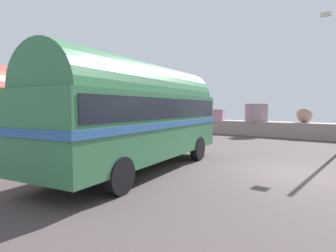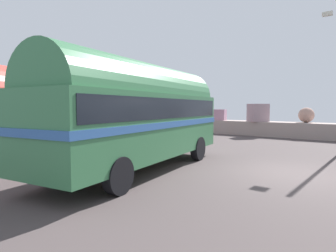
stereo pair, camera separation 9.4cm
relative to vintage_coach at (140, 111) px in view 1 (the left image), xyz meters
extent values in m
cube|color=#473D3D|center=(4.25, 2.63, -2.04)|extent=(32.00, 26.00, 0.02)
cube|color=gray|center=(-8.15, 14.16, -0.46)|extent=(1.20, 1.23, 0.98)
cube|color=#AE7F97|center=(-4.44, 14.27, -0.50)|extent=(1.02, 0.90, 0.90)
cube|color=gray|center=(-1.16, 14.08, -0.28)|extent=(1.65, 1.69, 1.34)
sphere|color=tan|center=(2.06, 14.86, -0.42)|extent=(1.06, 1.06, 1.06)
cylinder|color=black|center=(-1.54, 2.37, -1.55)|extent=(0.44, 0.99, 0.96)
cylinder|color=black|center=(0.64, 2.75, -1.55)|extent=(0.44, 0.99, 0.96)
cylinder|color=black|center=(-0.63, -2.76, -1.55)|extent=(0.44, 0.99, 0.96)
cylinder|color=black|center=(1.54, -2.38, -1.55)|extent=(0.44, 0.99, 0.96)
cube|color=#357046|center=(0.00, 0.00, -0.48)|extent=(3.82, 8.69, 2.10)
cylinder|color=#357046|center=(0.00, 0.00, 0.57)|extent=(3.57, 8.32, 2.20)
cube|color=#2F5A9A|center=(0.00, 0.00, -0.42)|extent=(3.89, 8.78, 0.20)
cube|color=black|center=(0.00, 0.00, 0.10)|extent=(3.80, 8.36, 0.64)
cube|color=silver|center=(-0.74, 4.20, -1.35)|extent=(2.27, 0.55, 0.28)
cylinder|color=black|center=(-7.31, 2.14, -1.55)|extent=(0.57, 1.00, 0.96)
cylinder|color=black|center=(-5.22, 2.85, -1.55)|extent=(0.57, 1.00, 0.96)
cylinder|color=black|center=(-3.54, -2.08, -1.55)|extent=(0.57, 1.00, 0.96)
cube|color=#D34338|center=(-5.43, 0.03, -0.48)|extent=(4.98, 8.73, 2.10)
cylinder|color=#D34338|center=(-5.43, 0.03, 0.57)|extent=(4.68, 8.34, 2.20)
cube|color=#25569A|center=(-5.43, 0.03, -0.42)|extent=(5.05, 8.82, 0.20)
cube|color=black|center=(-5.43, 0.03, 0.10)|extent=(4.91, 8.42, 0.64)
cube|color=silver|center=(-6.81, 4.07, -1.35)|extent=(2.21, 0.89, 0.28)
cube|color=beige|center=(4.19, 8.60, 4.60)|extent=(0.44, 0.24, 0.18)
camera|label=1|loc=(6.71, -7.11, 0.15)|focal=30.34mm
camera|label=2|loc=(6.79, -7.05, 0.15)|focal=30.34mm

